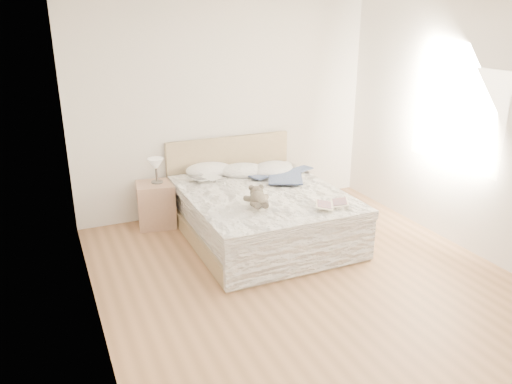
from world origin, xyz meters
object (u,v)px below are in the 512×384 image
nightstand (156,205)px  table_lamp (156,165)px  bed (260,212)px  photo_book (204,178)px  teddy_bear (258,205)px  childrens_book (332,204)px

nightstand → table_lamp: table_lamp is taller
bed → photo_book: (-0.50, 0.54, 0.32)m
bed → table_lamp: bed is taller
nightstand → table_lamp: bearing=30.1°
teddy_bear → nightstand: bearing=130.1°
nightstand → table_lamp: size_ratio=1.81×
bed → childrens_book: (0.45, -0.85, 0.32)m
photo_book → bed: bearing=-70.4°
teddy_bear → childrens_book: bearing=-8.8°
table_lamp → photo_book: table_lamp is taller
table_lamp → teddy_bear: table_lamp is taller
bed → nightstand: size_ratio=3.83×
table_lamp → childrens_book: size_ratio=0.81×
table_lamp → photo_book: bearing=-28.6°
table_lamp → bed: bearing=-38.8°
bed → teddy_bear: bed is taller
childrens_book → teddy_bear: bearing=-170.9°
bed → nightstand: bearing=142.8°
nightstand → photo_book: bearing=-25.4°
teddy_bear → photo_book: bearing=112.1°
table_lamp → childrens_book: table_lamp is taller
childrens_book → teddy_bear: (-0.74, 0.26, 0.02)m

